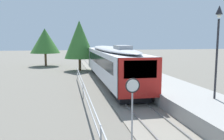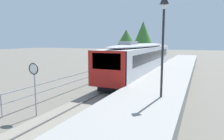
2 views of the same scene
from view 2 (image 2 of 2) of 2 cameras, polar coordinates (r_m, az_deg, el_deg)
ground_plane at (r=19.60m, az=-4.12°, el=-3.45°), size 160.00×160.00×0.00m
track_rails at (r=18.43m, az=4.21°, el=-4.08°), size 3.20×60.00×0.14m
commuter_train at (r=22.73m, az=8.28°, el=3.53°), size 2.82×18.77×3.74m
station_platform at (r=17.58m, az=14.30°, el=-3.52°), size 3.90×60.00×0.90m
platform_lamp_mid_platform at (r=11.15m, az=14.05°, el=11.56°), size 0.34×0.34×5.35m
speed_limit_sign at (r=11.19m, az=-20.79°, el=-1.58°), size 0.61×0.10×2.81m
carpark_fence at (r=11.93m, az=-28.43°, el=-7.44°), size 0.06×36.06×1.25m
tree_behind_carpark at (r=41.11m, az=3.96°, el=8.33°), size 4.78×4.78×6.14m
tree_behind_station_far at (r=33.06m, az=8.57°, el=8.72°), size 4.22×4.22×6.96m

